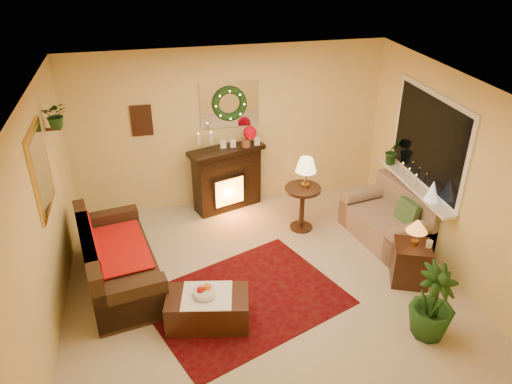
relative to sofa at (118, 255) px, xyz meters
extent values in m
plane|color=beige|center=(1.81, -0.39, -0.43)|extent=(5.00, 5.00, 0.00)
plane|color=white|center=(1.81, -0.39, 2.17)|extent=(5.00, 5.00, 0.00)
plane|color=#EFD88C|center=(1.81, 1.86, 0.87)|extent=(5.00, 5.00, 0.00)
plane|color=#EFD88C|center=(1.81, -2.64, 0.87)|extent=(5.00, 5.00, 0.00)
plane|color=#EFD88C|center=(-0.69, -0.39, 0.87)|extent=(4.50, 4.50, 0.00)
plane|color=#EFD88C|center=(4.31, -0.39, 0.87)|extent=(4.50, 4.50, 0.00)
cube|color=#52060E|center=(1.52, -0.72, -0.42)|extent=(2.77, 2.45, 0.01)
cube|color=brown|center=(0.00, 0.00, 0.00)|extent=(1.17, 2.03, 0.82)
cube|color=red|center=(-0.01, 0.12, 0.03)|extent=(0.74, 1.20, 0.02)
cube|color=black|center=(1.71, 1.65, 0.12)|extent=(1.14, 0.66, 0.99)
sphere|color=red|center=(2.08, 1.61, 0.87)|extent=(0.21, 0.21, 0.21)
cylinder|color=white|center=(1.28, 1.62, 0.83)|extent=(0.06, 0.06, 0.17)
cylinder|color=silver|center=(1.47, 1.63, 0.83)|extent=(0.06, 0.06, 0.17)
cube|color=white|center=(1.81, 1.84, 1.27)|extent=(0.92, 0.02, 0.72)
torus|color=#194719|center=(1.81, 1.80, 1.29)|extent=(0.55, 0.11, 0.55)
cube|color=#381E11|center=(0.46, 1.84, 1.12)|extent=(0.32, 0.03, 0.48)
cube|color=gold|center=(-0.67, -0.09, 1.32)|extent=(0.03, 0.84, 1.00)
imported|color=#194719|center=(-0.53, 0.66, 1.54)|extent=(0.33, 0.28, 0.36)
cube|color=tan|center=(3.84, 0.18, -0.01)|extent=(1.02, 1.48, 0.79)
cube|color=white|center=(4.29, 0.16, 1.12)|extent=(0.03, 1.86, 1.36)
cube|color=black|center=(4.28, 0.16, 1.12)|extent=(0.02, 1.70, 1.22)
cube|color=white|center=(4.19, 0.16, 0.44)|extent=(0.22, 1.86, 0.04)
cone|color=white|center=(4.15, -0.33, 0.61)|extent=(0.19, 0.19, 0.29)
imported|color=#133D14|center=(4.17, 0.86, 0.66)|extent=(0.30, 0.24, 0.55)
cylinder|color=#412915|center=(2.70, 0.74, -0.11)|extent=(0.71, 0.71, 0.71)
cone|color=#F6D792|center=(2.74, 0.76, 0.45)|extent=(0.31, 0.31, 0.48)
cube|color=#4B2D19|center=(3.70, -0.82, -0.16)|extent=(0.60, 0.60, 0.56)
cone|color=#FD9B3A|center=(3.72, -0.79, 0.32)|extent=(0.27, 0.27, 0.40)
cube|color=#422A1A|center=(1.01, -1.02, -0.22)|extent=(1.04, 0.70, 0.40)
cylinder|color=white|center=(0.98, -1.00, 0.02)|extent=(0.27, 0.27, 0.06)
imported|color=#215F1F|center=(3.45, -1.76, 0.02)|extent=(2.02, 2.02, 2.73)
camera|label=1|loc=(0.57, -5.51, 3.76)|focal=35.00mm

